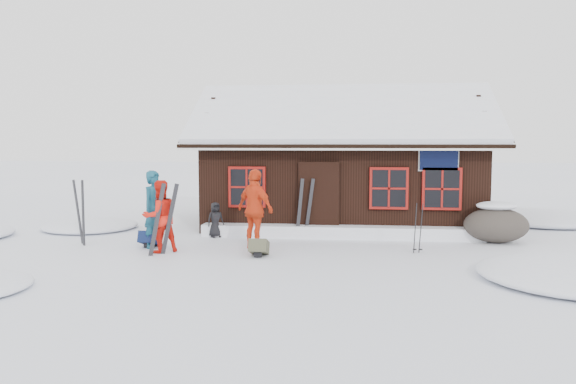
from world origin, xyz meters
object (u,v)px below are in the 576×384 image
object	(u,v)px
boulder	(496,224)
backpack_blue	(150,241)
ski_pair_left	(163,220)
skier_teal	(155,209)
skier_orange_right	(255,209)
skier_orange_left	(160,216)
backpack_olive	(259,250)
ski_poles	(418,229)
skier_crouched	(215,220)

from	to	relation	value
boulder	backpack_blue	bearing A→B (deg)	-169.55
ski_pair_left	boulder	bearing A→B (deg)	-4.28
skier_teal	backpack_blue	size ratio (longest dim) A/B	3.58
skier_orange_right	ski_pair_left	xyz separation A→B (m)	(-1.99, -0.94, -0.16)
skier_orange_left	backpack_olive	bearing A→B (deg)	134.06
skier_teal	backpack_olive	size ratio (longest dim) A/B	3.53
backpack_blue	backpack_olive	distance (m)	3.01
ski_pair_left	ski_poles	world-z (taller)	ski_pair_left
skier_orange_left	boulder	xyz separation A→B (m)	(8.21, 2.24, -0.37)
skier_crouched	ski_poles	size ratio (longest dim) A/B	0.79
backpack_blue	skier_orange_left	bearing A→B (deg)	-48.35
boulder	backpack_olive	bearing A→B (deg)	-157.30
backpack_blue	backpack_olive	size ratio (longest dim) A/B	0.99
boulder	backpack_olive	size ratio (longest dim) A/B	3.04
boulder	ski_pair_left	bearing A→B (deg)	-162.87
skier_orange_left	backpack_olive	xyz separation A→B (m)	(2.39, -0.19, -0.71)
boulder	backpack_olive	distance (m)	6.32
skier_orange_left	ski_poles	world-z (taller)	skier_orange_left
skier_teal	boulder	bearing A→B (deg)	-53.68
ski_pair_left	backpack_olive	bearing A→B (deg)	-20.26
ski_poles	backpack_olive	world-z (taller)	ski_poles
backpack_blue	ski_pair_left	bearing A→B (deg)	-49.08
skier_orange_right	skier_crouched	world-z (taller)	skier_orange_right
skier_crouched	ski_pair_left	xyz separation A→B (m)	(-0.62, -2.45, 0.33)
ski_pair_left	backpack_blue	distance (m)	1.29
skier_orange_left	ski_pair_left	size ratio (longest dim) A/B	1.00
skier_crouched	skier_orange_right	bearing A→B (deg)	-83.96
boulder	ski_pair_left	world-z (taller)	ski_pair_left
skier_orange_right	boulder	bearing A→B (deg)	-128.71
skier_orange_right	ski_pair_left	distance (m)	2.21
ski_pair_left	skier_orange_right	bearing A→B (deg)	3.90
ski_poles	skier_orange_left	bearing A→B (deg)	-174.16
skier_orange_right	backpack_blue	distance (m)	2.78
skier_teal	skier_orange_right	xyz separation A→B (m)	(2.48, 0.15, 0.02)
ski_poles	backpack_blue	bearing A→B (deg)	179.86
skier_crouched	ski_poles	xyz separation A→B (m)	(5.25, -1.59, 0.09)
skier_teal	ski_pair_left	world-z (taller)	skier_teal
skier_orange_right	ski_pair_left	size ratio (longest dim) A/B	1.14
skier_crouched	skier_orange_left	bearing A→B (deg)	-145.91
ski_pair_left	ski_poles	size ratio (longest dim) A/B	1.41
skier_orange_left	skier_crouched	size ratio (longest dim) A/B	1.77
skier_orange_left	backpack_olive	world-z (taller)	skier_orange_left
ski_pair_left	ski_poles	bearing A→B (deg)	-13.10
skier_teal	ski_pair_left	distance (m)	0.94
ski_poles	backpack_blue	xyz separation A→B (m)	(-6.54, 0.02, -0.42)
skier_orange_left	ski_poles	bearing A→B (deg)	144.55
skier_orange_right	backpack_olive	world-z (taller)	skier_orange_right
skier_orange_left	boulder	distance (m)	8.52
skier_orange_left	backpack_blue	distance (m)	1.07
ski_poles	boulder	bearing A→B (deg)	36.76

